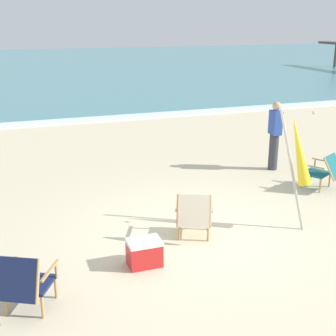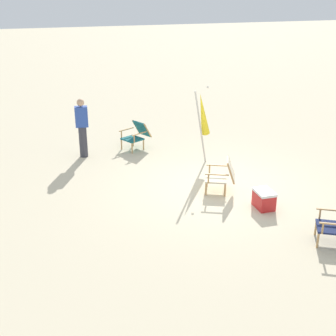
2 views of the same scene
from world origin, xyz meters
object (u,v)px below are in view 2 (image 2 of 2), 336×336
Objects in this scene: beach_chair_back_right at (223,174)px; umbrella_furled_yellow at (203,115)px; person_near_chairs at (82,127)px; beach_chair_far_center at (137,134)px; cooler_box at (264,199)px.

umbrella_furled_yellow is at bearing -4.52° from beach_chair_back_right.
person_near_chairs is at bearing 41.17° from beach_chair_back_right.
umbrella_furled_yellow is (1.80, -0.14, 0.92)m from beach_chair_back_right.
beach_chair_far_center is 1.94× the size of cooler_box.
person_near_chairs is at bearing 38.52° from cooler_box.
umbrella_furled_yellow reaches higher than beach_chair_far_center.
beach_chair_far_center is at bearing 39.72° from umbrella_furled_yellow.
person_near_chairs reaches higher than beach_chair_back_right.
umbrella_furled_yellow is at bearing -140.28° from beach_chair_far_center.
beach_chair_back_right is 2.02m from umbrella_furled_yellow.
umbrella_furled_yellow is at bearing -115.59° from person_near_chairs.
cooler_box is (-2.81, -0.41, -1.15)m from umbrella_furled_yellow.
beach_chair_back_right is 4.29m from person_near_chairs.
cooler_box is (-4.48, -1.80, -0.22)m from beach_chair_far_center.
umbrella_furled_yellow reaches higher than person_near_chairs.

